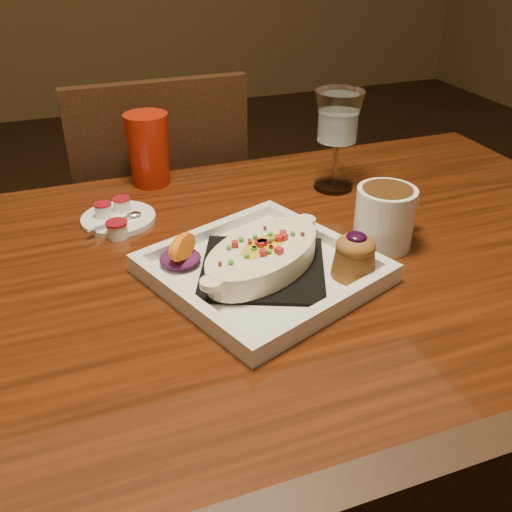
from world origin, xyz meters
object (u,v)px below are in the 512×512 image
object	(u,v)px
table	(234,327)
red_tumbler	(149,150)
coffee_mug	(386,214)
plate	(270,262)
goblet	(338,122)
saucer	(117,216)
chair_far	(160,232)

from	to	relation	value
table	red_tumbler	world-z (taller)	red_tumbler
table	coffee_mug	distance (m)	0.31
plate	coffee_mug	xyz separation A→B (m)	(0.22, 0.03, 0.03)
table	plate	world-z (taller)	plate
goblet	saucer	xyz separation A→B (m)	(-0.44, 0.00, -0.13)
plate	table	bearing A→B (deg)	139.25
saucer	table	bearing A→B (deg)	-61.05
goblet	saucer	size ratio (longest dim) A/B	1.48
chair_far	plate	world-z (taller)	chair_far
plate	goblet	distance (m)	0.38
table	coffee_mug	size ratio (longest dim) A/B	11.15
goblet	red_tumbler	bearing A→B (deg)	156.34
plate	goblet	bearing A→B (deg)	26.74
saucer	red_tumbler	size ratio (longest dim) A/B	0.91
coffee_mug	saucer	world-z (taller)	coffee_mug
chair_far	red_tumbler	xyz separation A→B (m)	(-0.05, -0.23, 0.32)
plate	coffee_mug	world-z (taller)	coffee_mug
chair_far	saucer	bearing A→B (deg)	69.92
table	red_tumbler	xyz separation A→B (m)	(-0.05, 0.40, 0.17)
table	coffee_mug	xyz separation A→B (m)	(0.27, 0.01, 0.15)
coffee_mug	saucer	bearing A→B (deg)	129.50
saucer	plate	bearing A→B (deg)	-54.53
chair_far	coffee_mug	size ratio (longest dim) A/B	6.91
table	goblet	distance (m)	0.45
table	goblet	world-z (taller)	goblet
saucer	chair_far	bearing A→B (deg)	69.92
plate	saucer	world-z (taller)	plate
chair_far	goblet	world-z (taller)	goblet
plate	saucer	size ratio (longest dim) A/B	2.88
coffee_mug	table	bearing A→B (deg)	162.05
plate	saucer	bearing A→B (deg)	104.68
table	coffee_mug	world-z (taller)	coffee_mug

